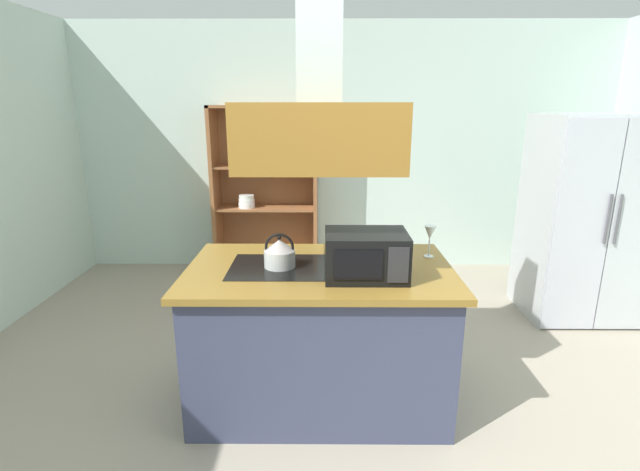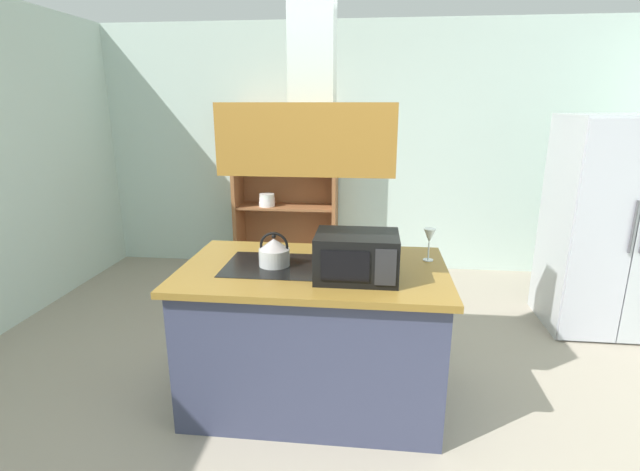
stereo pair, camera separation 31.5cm
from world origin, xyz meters
TOP-DOWN VIEW (x-y plane):
  - ground_plane at (0.00, 0.00)m, footprint 7.80×7.80m
  - wall_back at (0.00, 3.00)m, footprint 6.00×0.12m
  - kitchen_island at (-0.25, 0.31)m, footprint 1.60×0.98m
  - range_hood at (-0.25, 0.31)m, footprint 0.90×0.70m
  - refrigerator at (2.05, 1.62)m, footprint 0.90×0.78m
  - dish_cabinet at (-0.86, 2.78)m, footprint 1.14×0.40m
  - kettle at (-0.49, 0.31)m, footprint 0.19×0.19m
  - cutting_board at (0.10, 0.62)m, footprint 0.37×0.28m
  - microwave at (0.02, 0.15)m, footprint 0.46×0.35m
  - wine_glass_on_counter at (0.45, 0.52)m, footprint 0.08×0.08m

SIDE VIEW (x-z plane):
  - ground_plane at x=0.00m, z-range 0.00..0.00m
  - kitchen_island at x=-0.25m, z-range 0.00..0.90m
  - dish_cabinet at x=-0.86m, z-range -0.11..1.72m
  - refrigerator at x=2.05m, z-range 0.00..1.77m
  - cutting_board at x=0.10m, z-range 0.90..0.92m
  - kettle at x=-0.49m, z-range 0.88..1.09m
  - microwave at x=0.02m, z-range 0.90..1.16m
  - wine_glass_on_counter at x=0.45m, z-range 0.95..1.16m
  - wall_back at x=0.00m, z-range 0.00..2.70m
  - range_hood at x=-0.25m, z-range 1.18..2.39m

